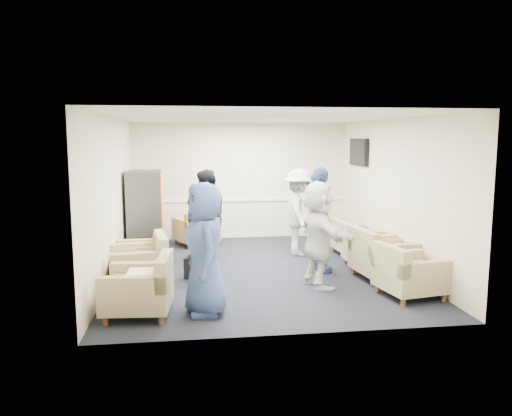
{
  "coord_description": "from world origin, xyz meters",
  "views": [
    {
      "loc": [
        -1.21,
        -8.63,
        2.35
      ],
      "look_at": [
        -0.02,
        0.2,
        1.1
      ],
      "focal_mm": 35.0,
      "sensor_mm": 36.0,
      "label": 1
    }
  ],
  "objects": [
    {
      "name": "person_front_right",
      "position": [
        0.81,
        -1.11,
        0.85
      ],
      "size": [
        0.76,
        1.63,
        1.7
      ],
      "primitive_type": "imported",
      "rotation": [
        0.0,
        0.0,
        1.74
      ],
      "color": "silver",
      "rests_on": "floor"
    },
    {
      "name": "floor",
      "position": [
        0.0,
        0.0,
        0.0
      ],
      "size": [
        6.0,
        6.0,
        0.0
      ],
      "primitive_type": "plane",
      "color": "black",
      "rests_on": "ground"
    },
    {
      "name": "armchair_corner",
      "position": [
        -1.05,
        2.27,
        0.33
      ],
      "size": [
        1.09,
        1.09,
        0.66
      ],
      "rotation": [
        0.0,
        0.0,
        3.58
      ],
      "color": "tan",
      "rests_on": "floor"
    },
    {
      "name": "armchair_right_midnear",
      "position": [
        1.95,
        -0.8,
        0.36
      ],
      "size": [
        0.99,
        0.99,
        0.72
      ],
      "rotation": [
        0.0,
        0.0,
        1.68
      ],
      "color": "tan",
      "rests_on": "floor"
    },
    {
      "name": "person_back_left",
      "position": [
        -0.89,
        0.78,
        0.88
      ],
      "size": [
        0.91,
        1.03,
        1.77
      ],
      "primitive_type": "imported",
      "rotation": [
        0.0,
        0.0,
        -1.25
      ],
      "color": "black",
      "rests_on": "floor"
    },
    {
      "name": "backpack",
      "position": [
        -1.18,
        -0.38,
        0.22
      ],
      "size": [
        0.3,
        0.26,
        0.42
      ],
      "rotation": [
        0.0,
        0.0,
        -0.38
      ],
      "color": "black",
      "rests_on": "floor"
    },
    {
      "name": "person_back_right",
      "position": [
        0.98,
        1.07,
        0.87
      ],
      "size": [
        0.71,
        1.16,
        1.75
      ],
      "primitive_type": "imported",
      "rotation": [
        0.0,
        0.0,
        1.51
      ],
      "color": "silver",
      "rests_on": "floor"
    },
    {
      "name": "tv",
      "position": [
        2.44,
        1.8,
        2.05
      ],
      "size": [
        0.1,
        1.0,
        0.58
      ],
      "color": "black",
      "rests_on": "right_wall"
    },
    {
      "name": "front_wall",
      "position": [
        0.0,
        -3.0,
        1.35
      ],
      "size": [
        5.0,
        0.02,
        2.7
      ],
      "primitive_type": "cube",
      "color": "beige",
      "rests_on": "floor"
    },
    {
      "name": "pillow",
      "position": [
        -1.86,
        -2.07,
        0.53
      ],
      "size": [
        0.37,
        0.48,
        0.14
      ],
      "primitive_type": "cube",
      "rotation": [
        0.0,
        0.0,
        -1.6
      ],
      "color": "white",
      "rests_on": "armchair_left_near"
    },
    {
      "name": "armchair_left_near",
      "position": [
        -1.85,
        -2.08,
        0.35
      ],
      "size": [
        0.93,
        0.93,
        0.69
      ],
      "rotation": [
        0.0,
        0.0,
        -1.65
      ],
      "color": "tan",
      "rests_on": "floor"
    },
    {
      "name": "chair_rail",
      "position": [
        0.0,
        2.98,
        0.9
      ],
      "size": [
        4.98,
        0.04,
        0.06
      ],
      "primitive_type": "cube",
      "color": "white",
      "rests_on": "back_wall"
    },
    {
      "name": "armchair_left_far",
      "position": [
        -2.03,
        -0.1,
        0.31
      ],
      "size": [
        0.8,
        0.8,
        0.63
      ],
      "rotation": [
        0.0,
        0.0,
        -1.55
      ],
      "color": "tan",
      "rests_on": "floor"
    },
    {
      "name": "person_mid_left",
      "position": [
        -1.02,
        -0.48,
        0.82
      ],
      "size": [
        0.44,
        0.63,
        1.63
      ],
      "primitive_type": "imported",
      "rotation": [
        0.0,
        0.0,
        -1.65
      ],
      "color": "#394E8A",
      "rests_on": "floor"
    },
    {
      "name": "person_front_left",
      "position": [
        -1.01,
        -2.13,
        0.89
      ],
      "size": [
        0.69,
        0.95,
        1.78
      ],
      "primitive_type": "imported",
      "rotation": [
        0.0,
        0.0,
        -1.42
      ],
      "color": "#394E8A",
      "rests_on": "floor"
    },
    {
      "name": "armchair_right_near",
      "position": [
        1.98,
        -1.81,
        0.34
      ],
      "size": [
        0.98,
        0.98,
        0.67
      ],
      "rotation": [
        0.0,
        0.0,
        1.74
      ],
      "color": "tan",
      "rests_on": "floor"
    },
    {
      "name": "ceiling",
      "position": [
        0.0,
        0.0,
        2.7
      ],
      "size": [
        6.0,
        6.0,
        0.0
      ],
      "primitive_type": "plane",
      "rotation": [
        3.14,
        0.0,
        0.0
      ],
      "color": "silver",
      "rests_on": "back_wall"
    },
    {
      "name": "vending_machine",
      "position": [
        -2.09,
        1.56,
        0.85
      ],
      "size": [
        0.69,
        0.81,
        1.71
      ],
      "color": "#4A4A52",
      "rests_on": "floor"
    },
    {
      "name": "armchair_right_far",
      "position": [
        2.05,
        0.98,
        0.3
      ],
      "size": [
        0.8,
        0.8,
        0.6
      ],
      "rotation": [
        0.0,
        0.0,
        1.63
      ],
      "color": "tan",
      "rests_on": "floor"
    },
    {
      "name": "back_wall",
      "position": [
        0.0,
        3.0,
        1.35
      ],
      "size": [
        5.0,
        0.02,
        2.7
      ],
      "primitive_type": "cube",
      "color": "beige",
      "rests_on": "floor"
    },
    {
      "name": "left_wall",
      "position": [
        -2.5,
        0.0,
        1.35
      ],
      "size": [
        0.02,
        6.0,
        2.7
      ],
      "primitive_type": "cube",
      "color": "beige",
      "rests_on": "floor"
    },
    {
      "name": "right_wall",
      "position": [
        2.5,
        0.0,
        1.35
      ],
      "size": [
        0.02,
        6.0,
        2.7
      ],
      "primitive_type": "cube",
      "color": "beige",
      "rests_on": "floor"
    },
    {
      "name": "armchair_left_mid",
      "position": [
        -1.97,
        -0.73,
        0.35
      ],
      "size": [
        1.0,
        1.0,
        0.7
      ],
      "rotation": [
        0.0,
        0.0,
        -1.41
      ],
      "color": "tan",
      "rests_on": "floor"
    },
    {
      "name": "armchair_right_midfar",
      "position": [
        1.98,
        -0.1,
        0.33
      ],
      "size": [
        0.83,
        0.83,
        0.66
      ],
      "rotation": [
        0.0,
        0.0,
        1.57
      ],
      "color": "tan",
      "rests_on": "floor"
    },
    {
      "name": "person_mid_right",
      "position": [
        1.04,
        -0.24,
        0.93
      ],
      "size": [
        0.48,
        1.1,
        1.86
      ],
      "primitive_type": "imported",
      "rotation": [
        0.0,
        0.0,
        1.59
      ],
      "color": "#394E8A",
      "rests_on": "floor"
    }
  ]
}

